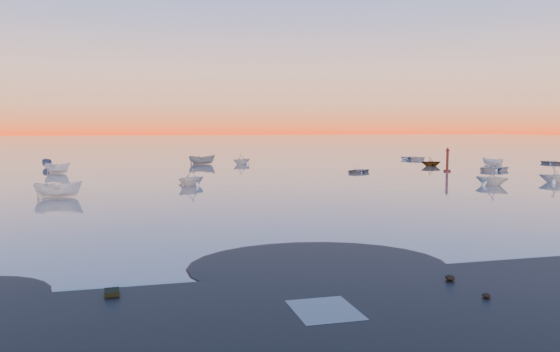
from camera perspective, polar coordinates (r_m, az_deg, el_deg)
name	(u,v)px	position (r m, az deg, el deg)	size (l,w,h in m)	color
ground	(185,154)	(124.33, -9.94, 2.28)	(600.00, 600.00, 0.00)	#685C56
mud_lobes	(371,258)	(25.70, 9.53, -8.46)	(140.00, 6.00, 0.07)	black
moored_fleet	(213,170)	(77.68, -7.03, 0.65)	(124.00, 58.00, 1.20)	white
boat_near_center	(59,197)	(50.58, -22.13, -2.08)	(4.00, 1.69, 1.38)	white
boat_near_right	(492,185)	(60.98, 21.23, -0.88)	(3.60, 1.62, 1.26)	white
channel_marker	(447,162)	(77.55, 17.08, 1.46)	(0.97, 0.97, 3.43)	#46120F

